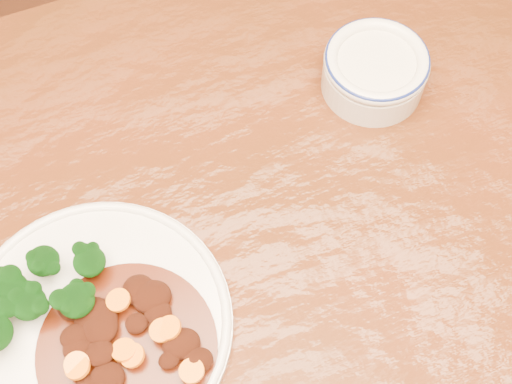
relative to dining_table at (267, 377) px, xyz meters
name	(u,v)px	position (x,y,z in m)	size (l,w,h in m)	color
dining_table	(267,377)	(0.00, 0.00, 0.00)	(1.56, 1.00, 0.75)	#54220E
dinner_plate	(96,326)	(-0.13, 0.07, 0.09)	(0.23, 0.23, 0.01)	silver
broccoli_florets	(35,295)	(-0.17, 0.10, 0.11)	(0.12, 0.08, 0.04)	#679D51
mince_stew	(121,341)	(-0.11, 0.04, 0.10)	(0.15, 0.15, 0.02)	#4C1708
dip_bowl	(375,70)	(0.19, 0.23, 0.11)	(0.10, 0.10, 0.05)	silver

